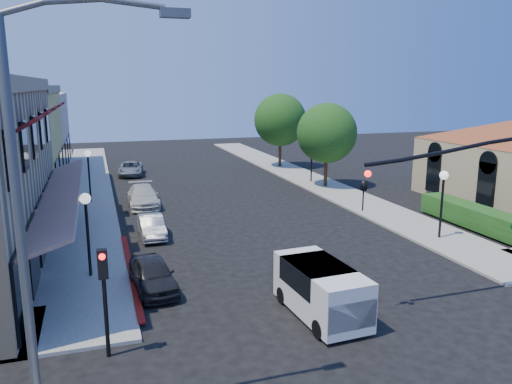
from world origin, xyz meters
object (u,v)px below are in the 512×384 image
object	(u,v)px
lamppost_left_near	(86,214)
white_van	(321,288)
cobra_streetlight	(38,213)
parked_car_c	(143,196)
parked_car_d	(131,169)
parked_car_a	(153,275)
street_tree_a	(327,133)
street_tree_b	(280,120)
signal_mast_arm	(503,190)
secondary_signal	(104,283)
lamppost_left_far	(88,163)
lamppost_right_near	(443,187)
lamppost_right_far	(312,149)
parked_car_b	(151,226)

from	to	relation	value
lamppost_left_near	white_van	size ratio (longest dim) A/B	0.86
cobra_streetlight	parked_car_c	size ratio (longest dim) A/B	2.02
parked_car_d	parked_car_a	bearing A→B (deg)	-85.31
street_tree_a	cobra_streetlight	xyz separation A→B (m)	(-17.95, -24.00, 1.07)
cobra_streetlight	lamppost_left_near	bearing A→B (deg)	86.29
street_tree_a	street_tree_b	bearing A→B (deg)	90.00
signal_mast_arm	secondary_signal	world-z (taller)	signal_mast_arm
street_tree_b	white_van	distance (m)	31.79
lamppost_left_near	lamppost_left_far	bearing A→B (deg)	90.00
street_tree_b	lamppost_left_near	bearing A→B (deg)	-125.79
lamppost_right_near	lamppost_right_far	bearing A→B (deg)	90.00
white_van	parked_car_b	xyz separation A→B (m)	(-4.47, 11.04, -0.47)
cobra_streetlight	lamppost_right_near	size ratio (longest dim) A/B	2.61
lamppost_right_near	parked_car_c	distance (m)	18.35
street_tree_a	parked_car_a	xyz separation A→B (m)	(-15.00, -16.00, -3.57)
parked_car_c	street_tree_b	bearing A→B (deg)	41.63
parked_car_a	parked_car_d	bearing A→B (deg)	82.82
street_tree_a	cobra_streetlight	distance (m)	29.99
lamppost_left_near	lamppost_left_far	world-z (taller)	same
secondary_signal	parked_car_d	bearing A→B (deg)	84.69
lamppost_right_near	parked_car_b	bearing A→B (deg)	160.31
lamppost_right_near	parked_car_a	size ratio (longest dim) A/B	0.97
street_tree_a	lamppost_right_near	world-z (taller)	street_tree_a
cobra_streetlight	lamppost_right_near	bearing A→B (deg)	29.54
signal_mast_arm	street_tree_a	bearing A→B (deg)	81.83
lamppost_right_near	parked_car_b	size ratio (longest dim) A/B	1.04
parked_car_a	parked_car_b	world-z (taller)	parked_car_a
street_tree_a	white_van	bearing A→B (deg)	-116.05
street_tree_b	parked_car_b	bearing A→B (deg)	-126.91
secondary_signal	lamppost_left_far	xyz separation A→B (m)	(-0.50, 20.59, 0.42)
signal_mast_arm	parked_car_d	size ratio (longest dim) A/B	1.85
lamppost_left_near	lamppost_right_far	distance (m)	23.35
parked_car_c	cobra_streetlight	bearing A→B (deg)	-99.03
signal_mast_arm	lamppost_left_near	bearing A→B (deg)	155.63
white_van	lamppost_left_near	bearing A→B (deg)	141.15
cobra_streetlight	lamppost_left_near	world-z (taller)	cobra_streetlight
parked_car_d	lamppost_right_near	bearing A→B (deg)	-53.37
lamppost_right_far	parked_car_d	size ratio (longest dim) A/B	0.83
street_tree_a	parked_car_a	bearing A→B (deg)	-133.15
street_tree_a	lamppost_left_near	distance (m)	22.30
street_tree_b	cobra_streetlight	bearing A→B (deg)	-117.83
signal_mast_arm	parked_car_a	bearing A→B (deg)	159.51
parked_car_a	parked_car_c	world-z (taller)	parked_car_c
lamppost_left_near	parked_car_d	bearing A→B (deg)	82.07
parked_car_d	lamppost_left_far	bearing A→B (deg)	-101.49
white_van	parked_car_a	size ratio (longest dim) A/B	1.13
lamppost_left_near	lamppost_right_near	size ratio (longest dim) A/B	1.00
secondary_signal	lamppost_left_near	size ratio (longest dim) A/B	0.93
cobra_streetlight	lamppost_left_near	distance (m)	10.34
secondary_signal	parked_car_c	size ratio (longest dim) A/B	0.72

